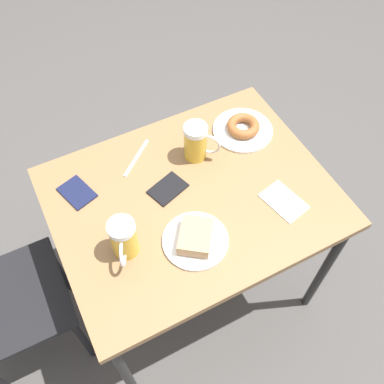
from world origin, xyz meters
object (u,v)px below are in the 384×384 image
plate_with_donut (243,128)px  beer_mug_center (124,239)px  passport_far_edge (77,192)px  plate_with_cake (195,238)px  beer_mug_left (196,142)px  passport_near_edge (168,189)px  napkin_folded (284,201)px  fork (136,158)px

plate_with_donut → beer_mug_center: bearing=114.5°
passport_far_edge → plate_with_cake: bearing=-142.0°
beer_mug_left → passport_near_edge: beer_mug_left is taller
plate_with_donut → napkin_folded: (-0.35, 0.04, -0.01)m
fork → plate_with_donut: bearing=-98.6°
plate_with_cake → passport_near_edge: bearing=-2.4°
plate_with_cake → plate_with_donut: (0.34, -0.38, -0.00)m
fork → passport_near_edge: size_ratio=1.01×
beer_mug_left → fork: 0.23m
beer_mug_left → passport_far_edge: 0.45m
passport_far_edge → napkin_folded: bearing=-120.2°
passport_near_edge → passport_far_edge: size_ratio=1.01×
beer_mug_left → napkin_folded: (-0.32, -0.17, -0.07)m
beer_mug_left → beer_mug_center: (-0.25, 0.38, 0.00)m
plate_with_donut → beer_mug_left: (-0.03, 0.21, 0.06)m
napkin_folded → passport_far_edge: (0.36, 0.62, 0.00)m
napkin_folded → passport_near_edge: (0.23, 0.33, 0.00)m
passport_far_edge → fork: bearing=-78.5°
plate_with_cake → plate_with_donut: bearing=-48.3°
plate_with_donut → passport_near_edge: plate_with_donut is taller
plate_with_cake → plate_with_donut: 0.51m
passport_near_edge → napkin_folded: bearing=-124.7°
beer_mug_left → passport_far_edge: beer_mug_left is taller
plate_with_donut → fork: bearing=81.4°
beer_mug_left → napkin_folded: size_ratio=0.88×
napkin_folded → beer_mug_center: bearing=82.2°
plate_with_cake → napkin_folded: (-0.00, -0.34, -0.02)m
passport_far_edge → plate_with_donut: bearing=-91.2°
beer_mug_left → passport_far_edge: (0.04, 0.45, -0.07)m
napkin_folded → plate_with_donut: bearing=-7.3°
fork → passport_far_edge: bearing=101.5°
fork → passport_far_edge: 0.25m
beer_mug_left → napkin_folded: beer_mug_left is taller
beer_mug_left → passport_near_edge: size_ratio=1.00×
beer_mug_center → napkin_folded: 0.56m
fork → passport_near_edge: passport_near_edge is taller
plate_with_donut → beer_mug_center: 0.65m
plate_with_cake → passport_near_edge: 0.23m
beer_mug_center → beer_mug_left: bearing=-57.0°
plate_with_cake → passport_near_edge: size_ratio=1.45×
beer_mug_left → beer_mug_center: same height
passport_near_edge → passport_far_edge: (0.13, 0.29, 0.00)m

